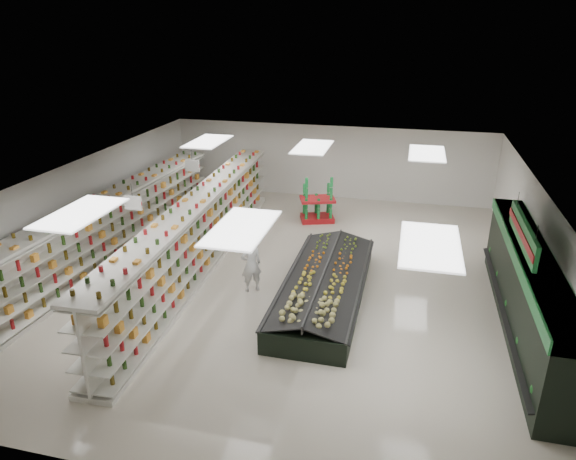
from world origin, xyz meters
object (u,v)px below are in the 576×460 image
(gondola_left, at_px, (111,230))
(shopper_main, at_px, (251,264))
(produce_island, at_px, (325,285))
(soda_endcap, at_px, (317,201))
(shopper_background, at_px, (219,208))
(gondola_center, at_px, (200,236))

(gondola_left, distance_m, shopper_main, 5.24)
(produce_island, bearing_deg, gondola_left, 172.27)
(gondola_left, xyz_separation_m, soda_endcap, (5.95, 4.99, -0.17))
(soda_endcap, xyz_separation_m, shopper_background, (-3.47, -1.61, -0.02))
(gondola_center, xyz_separation_m, shopper_main, (2.06, -1.17, -0.21))
(gondola_center, relative_size, shopper_main, 7.89)
(gondola_center, height_order, produce_island, gondola_center)
(gondola_center, height_order, shopper_main, gondola_center)
(gondola_center, relative_size, shopper_background, 8.26)
(gondola_left, bearing_deg, produce_island, -4.82)
(gondola_center, height_order, shopper_background, gondola_center)
(gondola_left, xyz_separation_m, shopper_background, (2.48, 3.39, -0.19))
(shopper_main, bearing_deg, shopper_background, -96.40)
(shopper_main, bearing_deg, produce_island, 144.42)
(gondola_left, relative_size, soda_endcap, 7.37)
(gondola_left, height_order, soda_endcap, gondola_left)
(shopper_background, bearing_deg, soda_endcap, -71.44)
(produce_island, height_order, shopper_background, shopper_background)
(gondola_left, bearing_deg, soda_endcap, 42.92)
(gondola_center, bearing_deg, shopper_main, -31.87)
(gondola_center, distance_m, shopper_background, 3.34)
(shopper_main, xyz_separation_m, shopper_background, (-2.66, 4.44, -0.04))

